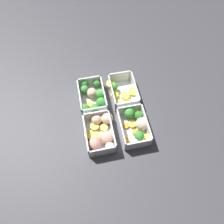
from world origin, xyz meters
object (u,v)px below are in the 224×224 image
Objects in this scene: container_far_left at (101,133)px; container_far_right at (93,98)px; container_near_left at (136,125)px; container_near_right at (122,92)px.

container_far_left and container_far_right have the same top height.
container_near_left is 1.02× the size of container_near_right.
container_near_left and container_far_right have the same top height.
container_far_right is (-0.01, 0.12, 0.01)m from container_near_right.
container_far_left is 0.15m from container_far_right.
container_near_left is 0.16m from container_near_right.
container_near_left is at bearing -173.22° from container_near_right.
container_far_right is (0.15, 0.00, 0.00)m from container_far_left.
container_near_right is at bearing -86.22° from container_far_right.
container_near_right is 0.12m from container_far_right.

